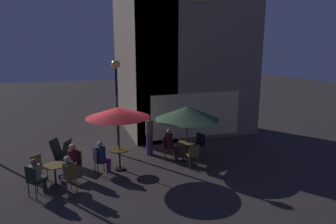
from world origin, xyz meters
The scene contains 23 objects.
ground_plane centered at (0.00, 0.00, 0.00)m, with size 60.00×60.00×0.00m, color #362F2E.
cafe_building centered at (3.53, 3.57, 4.41)m, with size 6.37×6.28×8.82m.
street_lamp_near_corner centered at (0.45, 0.75, 2.87)m, with size 0.35×0.35×3.94m.
menu_sandwich_board centered at (-1.80, 0.38, 0.50)m, with size 0.85×0.81×0.98m.
cafe_table_0 centered at (2.90, -0.77, 0.53)m, with size 0.69×0.69×0.76m.
cafe_table_1 centered at (0.24, -0.84, 0.58)m, with size 0.75×0.75×0.79m.
cafe_table_2 centered at (-1.96, -1.54, 0.52)m, with size 0.71×0.71×0.73m.
patio_umbrella_0 centered at (2.90, -0.77, 1.94)m, with size 2.49×2.49×2.20m.
patio_umbrella_1 centered at (0.24, -0.84, 2.16)m, with size 2.29×2.29×2.35m.
cafe_chair_0 centered at (2.19, -0.39, 0.57)m, with size 0.58×0.58×0.95m.
cafe_chair_1 centered at (2.84, -1.58, 0.57)m, with size 0.42×0.42×0.94m.
cafe_chair_2 centered at (3.62, -0.37, 0.55)m, with size 0.57×0.57×0.92m.
cafe_chair_3 centered at (-0.55, -1.03, 0.57)m, with size 0.50×0.50×0.93m.
cafe_chair_4 centered at (-1.31, -1.04, 0.57)m, with size 0.57×0.57×0.97m.
cafe_chair_5 centered at (-2.51, -0.92, 0.56)m, with size 0.54×0.54×0.89m.
cafe_chair_6 centered at (-2.55, -2.14, 0.60)m, with size 0.55×0.55×1.00m.
cafe_chair_7 centered at (-1.49, -2.28, 0.60)m, with size 0.55×0.55×1.00m.
patron_seated_0 centered at (2.33, -0.46, 0.70)m, with size 0.51×0.44×1.26m.
patron_seated_1 centered at (-0.41, -1.00, 0.69)m, with size 0.55×0.44×1.20m.
patron_seated_2 centered at (-1.42, -1.13, 0.70)m, with size 0.52×0.50×1.24m.
patron_seated_3 centered at (-2.45, -2.03, 0.68)m, with size 0.50×0.50×1.20m.
patron_seated_4 centered at (-1.57, -2.16, 0.69)m, with size 0.46×0.51×1.22m.
patron_standing_5 centered at (1.68, 0.35, 0.85)m, with size 0.32×0.32×1.68m.
Camera 1 is at (-1.30, -11.27, 4.45)m, focal length 32.10 mm.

